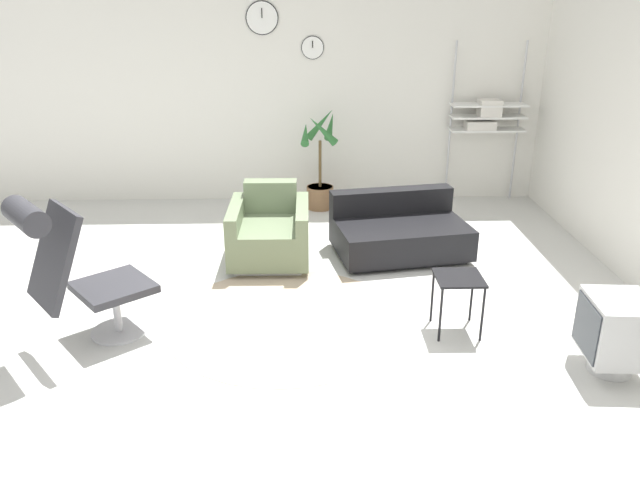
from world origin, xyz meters
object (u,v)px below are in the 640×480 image
at_px(couch_low, 399,233).
at_px(armchair_red, 270,234).
at_px(crt_television, 616,332).
at_px(potted_plant, 320,174).
at_px(lounge_chair, 71,262).
at_px(shelf_unit, 486,116).
at_px(side_table, 459,284).

bearing_deg(couch_low, armchair_red, -4.50).
distance_m(crt_television, potted_plant, 4.20).
xyz_separation_m(armchair_red, potted_plant, (0.55, 1.63, 0.16)).
distance_m(couch_low, potted_plant, 1.70).
height_order(lounge_chair, shelf_unit, shelf_unit).
distance_m(lounge_chair, crt_television, 3.93).
height_order(crt_television, shelf_unit, shelf_unit).
distance_m(armchair_red, couch_low, 1.33).
xyz_separation_m(lounge_chair, crt_television, (3.88, -0.46, -0.38)).
bearing_deg(potted_plant, shelf_unit, 5.60).
xyz_separation_m(couch_low, shelf_unit, (1.30, 1.71, 0.88)).
bearing_deg(potted_plant, side_table, -72.33).
xyz_separation_m(side_table, crt_television, (0.97, -0.60, -0.10)).
bearing_deg(side_table, couch_low, 97.87).
bearing_deg(crt_television, couch_low, 32.29).
distance_m(lounge_chair, potted_plant, 3.78).
relative_size(couch_low, crt_television, 2.54).
distance_m(potted_plant, shelf_unit, 2.18).
bearing_deg(crt_television, lounge_chair, 87.02).
bearing_deg(potted_plant, couch_low, -62.91).
distance_m(couch_low, side_table, 1.63).
xyz_separation_m(couch_low, crt_television, (1.20, -2.21, 0.09)).
bearing_deg(lounge_chair, armchair_red, 100.53).
relative_size(couch_low, side_table, 3.03).
bearing_deg(armchair_red, shelf_unit, -144.44).
height_order(potted_plant, shelf_unit, shelf_unit).
bearing_deg(side_table, shelf_unit, 72.02).
bearing_deg(crt_television, potted_plant, 31.73).
relative_size(potted_plant, shelf_unit, 0.62).
distance_m(armchair_red, potted_plant, 1.73).
height_order(armchair_red, couch_low, armchair_red).
xyz_separation_m(armchair_red, couch_low, (1.32, 0.13, -0.05)).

